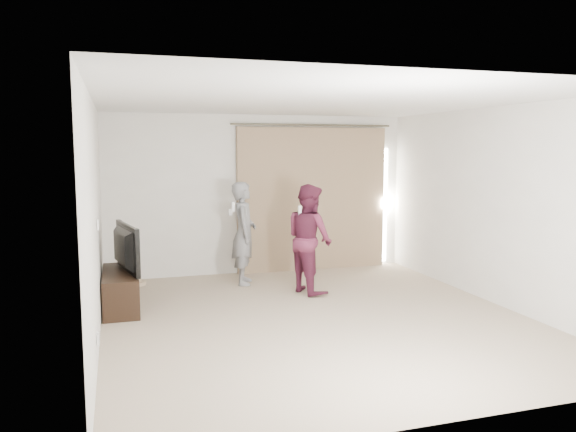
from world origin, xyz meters
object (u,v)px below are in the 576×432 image
object	(u,v)px
tv_console	(121,290)
tv	(119,248)
person_woman	(309,238)
person_man	(244,233)

from	to	relation	value
tv_console	tv	xyz separation A→B (m)	(0.00, 0.00, 0.55)
tv	person_woman	world-z (taller)	person_woman
tv_console	person_woman	distance (m)	2.66
tv_console	tv	world-z (taller)	tv
tv	person_man	xyz separation A→B (m)	(1.82, 0.84, -0.01)
tv	person_woman	size ratio (longest dim) A/B	0.68
tv	person_man	size ratio (longest dim) A/B	0.68
tv_console	person_woman	bearing A→B (deg)	1.69
person_man	person_woman	bearing A→B (deg)	-44.35
person_man	tv_console	bearing A→B (deg)	-155.15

